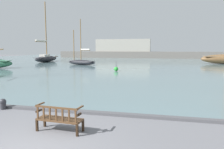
# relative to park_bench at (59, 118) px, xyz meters

# --- Properties ---
(harbor_water) EXTENTS (100.00, 80.00, 0.08)m
(harbor_water) POSITION_rel_park_bench_xyz_m (-0.21, 42.35, -0.43)
(harbor_water) COLOR slate
(harbor_water) RESTS_ON ground
(quay_edge_kerb) EXTENTS (40.00, 0.30, 0.12)m
(quay_edge_kerb) POSITION_rel_park_bench_xyz_m (-0.21, 2.20, -0.41)
(quay_edge_kerb) COLOR #4C4C50
(quay_edge_kerb) RESTS_ON ground
(park_bench) EXTENTS (1.63, 0.63, 0.92)m
(park_bench) POSITION_rel_park_bench_xyz_m (0.00, 0.00, 0.00)
(park_bench) COLOR black
(park_bench) RESTS_ON ground
(sailboat_mid_port) EXTENTS (2.55, 9.66, 12.09)m
(sailboat_mid_port) POSITION_rel_park_bench_xyz_m (-20.08, 34.07, 0.47)
(sailboat_mid_port) COLOR black
(sailboat_mid_port) RESTS_ON harbor_water
(sailboat_nearest_starboard) EXTENTS (5.48, 2.76, 7.59)m
(sailboat_nearest_starboard) POSITION_rel_park_bench_xyz_m (-9.93, 27.84, 0.19)
(sailboat_nearest_starboard) COLOR black
(sailboat_nearest_starboard) RESTS_ON harbor_water
(mooring_bollard) EXTENTS (0.30, 0.30, 0.51)m
(mooring_bollard) POSITION_rel_park_bench_xyz_m (-3.86, 1.94, -0.20)
(mooring_bollard) COLOR #2D2D33
(mooring_bollard) RESTS_ON ground
(channel_buoy) EXTENTS (0.52, 0.52, 1.22)m
(channel_buoy) POSITION_rel_park_bench_xyz_m (-2.16, 19.31, -0.12)
(channel_buoy) COLOR green
(channel_buoy) RESTS_ON harbor_water
(far_breakwater) EXTENTS (53.34, 2.40, 5.46)m
(far_breakwater) POSITION_rel_park_bench_xyz_m (-2.60, 55.47, 1.34)
(far_breakwater) COLOR #66605B
(far_breakwater) RESTS_ON ground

